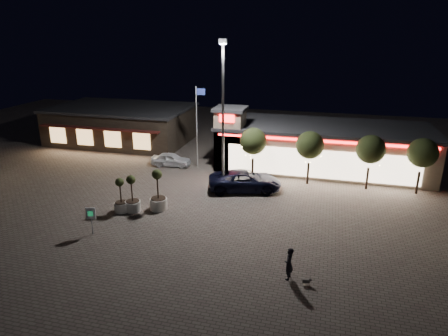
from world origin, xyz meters
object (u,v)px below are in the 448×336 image
(white_sedan, at_px, (171,159))
(planter_mid, at_px, (121,201))
(pedestrian, at_px, (289,264))
(valet_sign, at_px, (91,216))
(planter_left, at_px, (133,200))
(pickup_truck, at_px, (245,181))

(white_sedan, distance_m, planter_mid, 11.03)
(white_sedan, bearing_deg, pedestrian, -146.46)
(planter_mid, distance_m, valet_sign, 3.76)
(planter_left, bearing_deg, valet_sign, -102.73)
(white_sedan, xyz_separation_m, planter_left, (1.23, -10.70, 0.21))
(planter_mid, bearing_deg, white_sedan, 92.41)
(pickup_truck, distance_m, valet_sign, 13.20)
(pickup_truck, bearing_deg, planter_mid, 112.86)
(white_sedan, distance_m, valet_sign, 14.76)
(white_sedan, bearing_deg, pickup_truck, -123.40)
(pickup_truck, relative_size, planter_left, 2.15)
(pickup_truck, height_order, pedestrian, pedestrian)
(pedestrian, height_order, planter_mid, planter_mid)
(planter_left, height_order, planter_mid, planter_left)
(white_sedan, height_order, planter_left, planter_left)
(pedestrian, bearing_deg, planter_mid, -106.24)
(pedestrian, height_order, valet_sign, valet_sign)
(white_sedan, height_order, planter_mid, planter_mid)
(planter_mid, relative_size, valet_sign, 1.39)
(pedestrian, distance_m, planter_mid, 14.21)
(planter_left, relative_size, valet_sign, 1.48)
(white_sedan, xyz_separation_m, valet_sign, (0.32, -14.75, 0.68))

